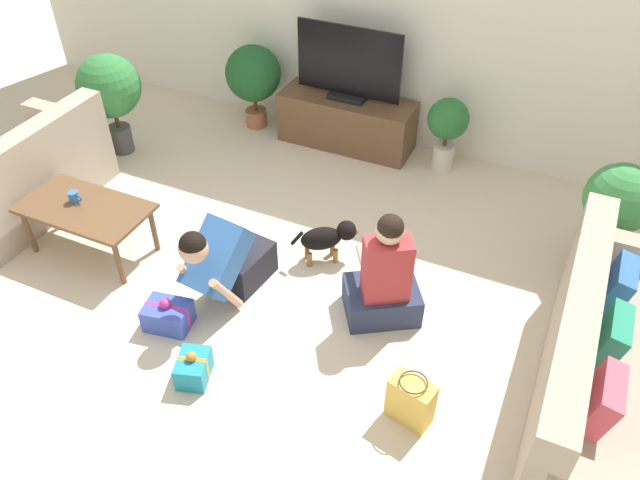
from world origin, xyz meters
TOP-DOWN VIEW (x-y plane):
  - ground_plane at (0.00, 0.00)m, footprint 16.00×16.00m
  - wall_back at (0.00, 2.63)m, footprint 8.40×0.06m
  - sofa_right at (2.41, 0.09)m, footprint 0.87×2.10m
  - coffee_table at (-1.48, -0.06)m, footprint 1.02×0.56m
  - tv_console at (-0.27, 2.33)m, footprint 1.34×0.46m
  - tv at (-0.27, 2.33)m, footprint 1.04×0.20m
  - potted_plant_back_right at (0.75, 2.28)m, footprint 0.38×0.38m
  - potted_plant_back_left at (-1.29, 2.28)m, footprint 0.57×0.57m
  - potted_plant_corner_right at (2.27, 1.49)m, footprint 0.53×0.53m
  - potted_plant_corner_left at (-2.27, 1.27)m, footprint 0.60×0.60m
  - person_kneeling at (-0.22, -0.06)m, footprint 0.41×0.84m
  - person_sitting at (0.89, 0.24)m, footprint 0.65×0.62m
  - dog at (0.29, 0.64)m, footprint 0.46×0.37m
  - gift_box_a at (-0.46, -0.50)m, footprint 0.35×0.29m
  - gift_box_b at (-0.03, -0.81)m, footprint 0.26×0.30m
  - gift_bag_a at (1.36, -0.51)m, footprint 0.30×0.21m
  - mug at (-1.59, -0.04)m, footprint 0.12×0.08m

SIDE VIEW (x-z plane):
  - ground_plane at x=0.00m, z-range 0.00..0.00m
  - gift_box_b at x=-0.03m, z-range -0.03..0.22m
  - gift_box_a at x=-0.46m, z-range -0.03..0.23m
  - gift_bag_a at x=1.36m, z-range -0.01..0.35m
  - dog at x=0.29m, z-range 0.05..0.40m
  - tv_console at x=-0.27m, z-range 0.00..0.51m
  - sofa_right at x=2.41m, z-range -0.12..0.74m
  - person_sitting at x=0.89m, z-range -0.13..0.81m
  - person_kneeling at x=-0.22m, z-range -0.05..0.76m
  - coffee_table at x=-1.48m, z-range 0.17..0.62m
  - potted_plant_back_right at x=0.75m, z-range 0.11..0.85m
  - mug at x=-1.59m, z-range 0.45..0.54m
  - potted_plant_corner_right at x=2.27m, z-range 0.10..1.01m
  - potted_plant_back_left at x=-1.29m, z-range 0.13..1.01m
  - potted_plant_corner_left at x=-2.27m, z-range 0.17..1.17m
  - tv at x=-0.27m, z-range 0.47..1.19m
  - wall_back at x=0.00m, z-range 0.00..2.60m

